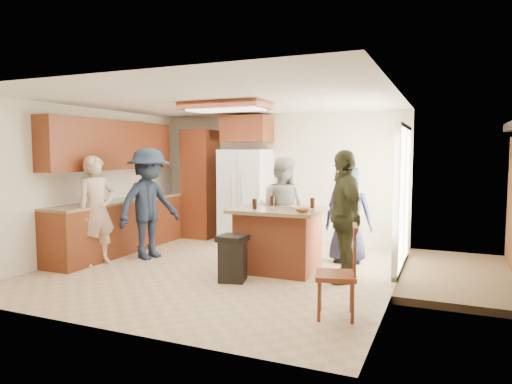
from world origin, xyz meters
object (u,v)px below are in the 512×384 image
at_px(person_behind_left, 282,210).
at_px(refrigerator, 246,196).
at_px(trash_bin, 233,258).
at_px(person_front_left, 96,211).
at_px(person_side_right, 344,216).
at_px(person_behind_right, 348,214).
at_px(person_counter, 149,204).
at_px(kitchen_island, 278,239).
at_px(spindle_chair, 338,275).

height_order(person_behind_left, refrigerator, refrigerator).
distance_m(person_behind_left, trash_bin, 1.43).
height_order(person_behind_left, trash_bin, person_behind_left).
bearing_deg(person_front_left, person_side_right, -61.84).
relative_size(refrigerator, trash_bin, 2.86).
distance_m(person_side_right, refrigerator, 3.08).
distance_m(person_behind_left, person_behind_right, 1.04).
xyz_separation_m(person_front_left, person_counter, (0.48, 0.69, 0.06)).
distance_m(person_side_right, trash_bin, 1.61).
distance_m(person_front_left, person_behind_left, 2.90).
relative_size(person_front_left, refrigerator, 0.94).
relative_size(person_behind_left, refrigerator, 0.93).
xyz_separation_m(person_front_left, trash_bin, (2.34, 0.01, -0.53)).
bearing_deg(refrigerator, person_side_right, -40.04).
relative_size(person_front_left, kitchen_island, 1.33).
distance_m(refrigerator, trash_bin, 2.82).
bearing_deg(person_counter, person_behind_right, -56.59).
height_order(person_behind_right, spindle_chair, person_behind_right).
height_order(person_behind_right, person_side_right, person_side_right).
relative_size(person_counter, spindle_chair, 1.83).
height_order(person_counter, refrigerator, person_counter).
bearing_deg(person_behind_right, person_front_left, 23.22).
bearing_deg(person_behind_right, refrigerator, -24.52).
height_order(person_front_left, refrigerator, refrigerator).
height_order(person_side_right, refrigerator, refrigerator).
relative_size(person_front_left, person_behind_left, 1.01).
height_order(person_behind_right, kitchen_island, person_behind_right).
bearing_deg(spindle_chair, person_counter, 157.04).
relative_size(person_side_right, trash_bin, 2.84).
distance_m(person_front_left, refrigerator, 2.93).
height_order(person_behind_right, trash_bin, person_behind_right).
xyz_separation_m(person_behind_left, kitchen_island, (0.14, -0.55, -0.37)).
xyz_separation_m(person_counter, spindle_chair, (3.49, -1.48, -0.46)).
distance_m(person_counter, trash_bin, 2.06).
bearing_deg(person_counter, spindle_chair, -97.53).
height_order(person_front_left, spindle_chair, person_front_left).
bearing_deg(trash_bin, kitchen_island, 63.28).
height_order(refrigerator, spindle_chair, refrigerator).
height_order(kitchen_island, trash_bin, kitchen_island).
relative_size(kitchen_island, trash_bin, 2.03).
bearing_deg(refrigerator, person_behind_right, -22.43).
xyz_separation_m(person_behind_right, kitchen_island, (-0.84, -0.92, -0.30)).
distance_m(person_front_left, trash_bin, 2.40).
distance_m(person_front_left, person_counter, 0.84).
xyz_separation_m(person_behind_left, person_counter, (-2.10, -0.63, 0.07)).
relative_size(trash_bin, spindle_chair, 0.63).
bearing_deg(person_counter, person_side_right, -75.96).
relative_size(kitchen_island, spindle_chair, 1.29).
bearing_deg(person_behind_right, person_counter, 15.88).
relative_size(person_behind_right, person_counter, 0.85).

